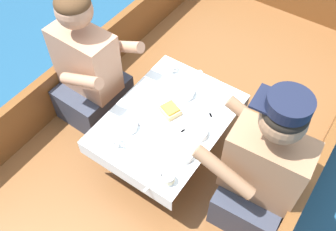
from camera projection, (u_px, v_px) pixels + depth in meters
name	position (u px, v px, depth m)	size (l,w,h in m)	color
ground_plane	(177.00, 163.00, 2.80)	(60.00, 60.00, 0.00)	navy
boat_deck	(177.00, 152.00, 2.67)	(1.76, 3.59, 0.32)	brown
gunwale_port	(80.00, 70.00, 2.70)	(0.06, 3.59, 0.35)	brown
gunwale_starboard	(303.00, 191.00, 2.11)	(0.06, 3.59, 0.35)	brown
cockpit_table	(168.00, 121.00, 2.23)	(0.64, 0.87, 0.35)	#B2B2B7
person_port	(89.00, 71.00, 2.40)	(0.53, 0.45, 0.96)	#333847
person_starboard	(262.00, 172.00, 1.93)	(0.54, 0.46, 0.98)	#333847
plate_sandwich	(170.00, 113.00, 2.22)	(0.17, 0.17, 0.01)	white
plate_bread	(152.00, 145.00, 2.08)	(0.19, 0.19, 0.01)	white
sandwich	(170.00, 110.00, 2.20)	(0.14, 0.13, 0.05)	tan
bowl_port_near	(184.00, 92.00, 2.30)	(0.14, 0.14, 0.04)	white
bowl_starboard_near	(182.00, 152.00, 2.03)	(0.14, 0.14, 0.04)	white
bowl_center_far	(196.00, 131.00, 2.12)	(0.13, 0.13, 0.04)	white
bowl_port_far	(127.00, 125.00, 2.15)	(0.12, 0.12, 0.04)	white
coffee_cup_port	(115.00, 141.00, 2.06)	(0.09, 0.06, 0.06)	white
coffee_cup_starboard	(169.00, 66.00, 2.43)	(0.11, 0.08, 0.07)	white
tin_can	(168.00, 179.00, 1.93)	(0.07, 0.07, 0.05)	silver
utensil_spoon_port	(160.00, 177.00, 1.96)	(0.05, 0.17, 0.01)	silver
utensil_spoon_starboard	(157.00, 168.00, 1.99)	(0.16, 0.08, 0.01)	silver
utensil_knife_port	(142.00, 125.00, 2.17)	(0.14, 0.11, 0.00)	silver
utensil_spoon_center	(199.00, 76.00, 2.41)	(0.08, 0.16, 0.01)	silver
utensil_fork_port	(214.00, 122.00, 2.19)	(0.15, 0.12, 0.00)	silver
utensil_fork_starboard	(176.00, 135.00, 2.13)	(0.07, 0.17, 0.00)	silver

